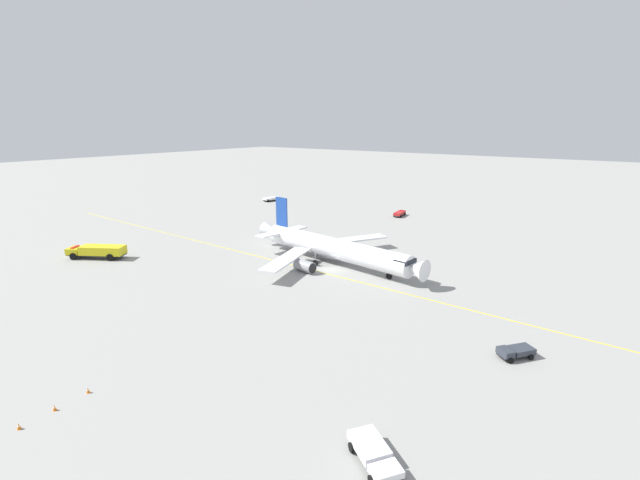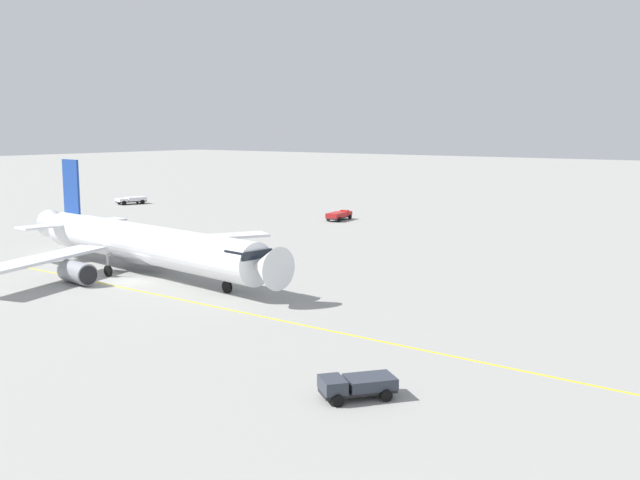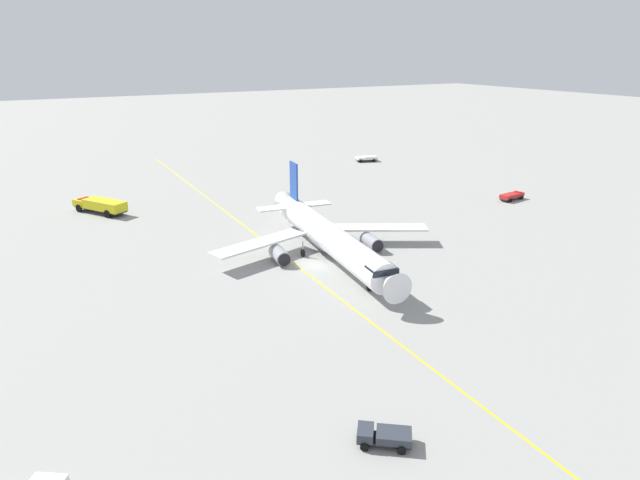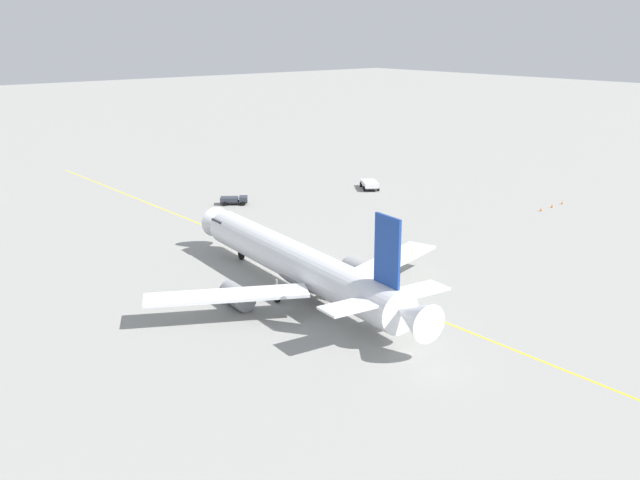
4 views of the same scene
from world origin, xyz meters
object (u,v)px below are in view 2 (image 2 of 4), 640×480
Objects in this scene: baggage_truck_truck at (357,385)px; pushback_tug_truck at (132,200)px; airliner_main at (143,245)px; ops_pickup_truck at (339,215)px.

pushback_tug_truck is at bearing -86.06° from baggage_truck_truck.
airliner_main is 6.64× the size of pushback_tug_truck.
ops_pickup_truck is (45.75, 2.88, -0.00)m from pushback_tug_truck.
baggage_truck_truck is at bearing 74.44° from pushback_tug_truck.
airliner_main is 69.85m from pushback_tug_truck.
pushback_tug_truck is at bearing 85.57° from ops_pickup_truck.
airliner_main is 47.14m from ops_pickup_truck.
baggage_truck_truck is at bearing -152.17° from ops_pickup_truck.
airliner_main is at bearing -177.03° from ops_pickup_truck.
airliner_main is at bearing 69.26° from pushback_tug_truck.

